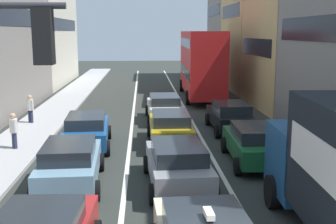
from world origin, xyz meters
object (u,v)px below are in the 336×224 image
object	(u,v)px
wagon_left_lane_second	(70,163)
hatchback_centre_lane_third	(170,127)
sedan_right_lane_behind_truck	(255,143)
coupe_centre_lane_fourth	(164,107)
sedan_centre_lane_second	(178,163)
wagon_right_lane_far	(230,116)
bus_mid_queue_primary	(201,61)
sedan_left_lane_third	(87,130)
pedestrian_far_sidewalk	(30,108)
pedestrian_near_kerb	(14,130)

from	to	relation	value
wagon_left_lane_second	hatchback_centre_lane_third	bearing A→B (deg)	-37.84
wagon_left_lane_second	hatchback_centre_lane_third	world-z (taller)	same
sedan_right_lane_behind_truck	coupe_centre_lane_fourth	bearing A→B (deg)	21.90
sedan_centre_lane_second	hatchback_centre_lane_third	size ratio (longest dim) A/B	1.02
wagon_right_lane_far	bus_mid_queue_primary	bearing A→B (deg)	-0.37
sedan_right_lane_behind_truck	wagon_right_lane_far	world-z (taller)	same
hatchback_centre_lane_third	sedan_centre_lane_second	bearing A→B (deg)	178.63
sedan_left_lane_third	bus_mid_queue_primary	xyz separation A→B (m)	(6.93, 14.15, 2.03)
sedan_left_lane_third	wagon_right_lane_far	xyz separation A→B (m)	(6.93, 2.79, 0.00)
sedan_centre_lane_second	sedan_right_lane_behind_truck	world-z (taller)	same
wagon_left_lane_second	wagon_right_lane_far	xyz separation A→B (m)	(6.86, 7.60, 0.00)
wagon_right_lane_far	hatchback_centre_lane_third	bearing A→B (deg)	126.90
bus_mid_queue_primary	sedan_left_lane_third	bearing A→B (deg)	155.48
sedan_centre_lane_second	pedestrian_far_sidewalk	distance (m)	12.34
wagon_left_lane_second	pedestrian_near_kerb	size ratio (longest dim) A/B	2.64
coupe_centre_lane_fourth	wagon_left_lane_second	bearing A→B (deg)	159.52
wagon_left_lane_second	sedan_right_lane_behind_truck	xyz separation A→B (m)	(6.71, 2.15, 0.00)
pedestrian_far_sidewalk	coupe_centre_lane_fourth	bearing A→B (deg)	-42.97
sedan_left_lane_third	pedestrian_far_sidewalk	world-z (taller)	pedestrian_far_sidewalk
hatchback_centre_lane_third	sedan_left_lane_third	xyz separation A→B (m)	(-3.70, -0.34, 0.00)
hatchback_centre_lane_third	wagon_right_lane_far	size ratio (longest dim) A/B	1.00
wagon_left_lane_second	bus_mid_queue_primary	distance (m)	20.26
sedan_right_lane_behind_truck	wagon_left_lane_second	bearing A→B (deg)	109.29
wagon_right_lane_far	wagon_left_lane_second	bearing A→B (deg)	137.56
coupe_centre_lane_fourth	sedan_right_lane_behind_truck	size ratio (longest dim) A/B	1.00
sedan_right_lane_behind_truck	pedestrian_near_kerb	bearing A→B (deg)	78.66
sedan_right_lane_behind_truck	sedan_left_lane_third	bearing A→B (deg)	70.11
wagon_left_lane_second	pedestrian_far_sidewalk	distance (m)	10.39
sedan_centre_lane_second	pedestrian_near_kerb	size ratio (longest dim) A/B	2.64
sedan_left_lane_third	sedan_right_lane_behind_truck	bearing A→B (deg)	-114.62
bus_mid_queue_primary	pedestrian_near_kerb	bearing A→B (deg)	147.32
sedan_left_lane_third	coupe_centre_lane_fourth	size ratio (longest dim) A/B	1.01
bus_mid_queue_primary	pedestrian_far_sidewalk	xyz separation A→B (m)	(-10.58, -9.26, -1.88)
hatchback_centre_lane_third	bus_mid_queue_primary	world-z (taller)	bus_mid_queue_primary
bus_mid_queue_primary	pedestrian_far_sidewalk	size ratio (longest dim) A/B	6.36
coupe_centre_lane_fourth	wagon_right_lane_far	xyz separation A→B (m)	(3.24, -2.85, 0.00)
wagon_left_lane_second	bus_mid_queue_primary	size ratio (longest dim) A/B	0.41
wagon_right_lane_far	pedestrian_near_kerb	distance (m)	10.43
pedestrian_near_kerb	sedan_centre_lane_second	bearing A→B (deg)	-68.32
bus_mid_queue_primary	pedestrian_near_kerb	size ratio (longest dim) A/B	6.36
wagon_left_lane_second	sedan_right_lane_behind_truck	size ratio (longest dim) A/B	1.01
wagon_right_lane_far	pedestrian_far_sidewalk	xyz separation A→B (m)	(-10.58, 2.10, 0.15)
sedan_centre_lane_second	wagon_left_lane_second	xyz separation A→B (m)	(-3.52, 0.29, 0.00)
sedan_right_lane_behind_truck	hatchback_centre_lane_third	bearing A→B (deg)	47.26
hatchback_centre_lane_third	coupe_centre_lane_fourth	size ratio (longest dim) A/B	0.99
coupe_centre_lane_fourth	wagon_right_lane_far	world-z (taller)	same
pedestrian_near_kerb	pedestrian_far_sidewalk	distance (m)	5.36
sedan_right_lane_behind_truck	wagon_right_lane_far	size ratio (longest dim) A/B	1.01
wagon_left_lane_second	hatchback_centre_lane_third	size ratio (longest dim) A/B	1.02
sedan_right_lane_behind_truck	bus_mid_queue_primary	world-z (taller)	bus_mid_queue_primary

